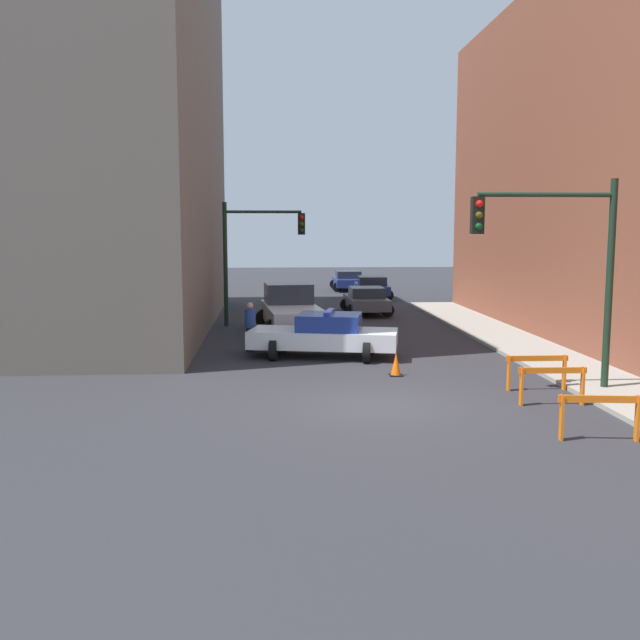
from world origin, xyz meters
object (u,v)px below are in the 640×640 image
Objects in this scene: parked_car_near at (366,300)px; barrier_back at (537,367)px; barrier_front at (600,410)px; traffic_light_near at (565,252)px; barrier_mid at (552,379)px; traffic_light_far at (251,246)px; traffic_cone at (396,365)px; pedestrian_crossing at (250,326)px; parked_car_far at (348,280)px; police_car at (325,335)px; parked_car_mid at (372,287)px; white_truck at (291,310)px.

parked_car_near reaches higher than barrier_back.
parked_car_near is 2.70× the size of barrier_front.
traffic_light_near reaches higher than barrier_mid.
traffic_light_far reaches higher than barrier_mid.
pedestrian_crossing is at bearing 134.14° from traffic_cone.
traffic_light_near reaches higher than parked_car_far.
barrier_mid is at bearing -49.66° from traffic_cone.
police_car is at bearing 115.93° from barrier_front.
parked_car_near is at bearing 145.62° from pedestrian_crossing.
police_car reaches higher than barrier_front.
barrier_back is 2.44× the size of traffic_cone.
parked_car_near is 11.64m from pedestrian_crossing.
traffic_light_far is 7.22m from parked_car_near.
barrier_front is 7.00m from traffic_cone.
traffic_light_far is 7.93× the size of traffic_cone.
police_car is 19.73m from parked_car_mid.
traffic_light_far is at bearing -144.18° from parked_car_near.
pedestrian_crossing is 1.04× the size of barrier_back.
white_truck is 13.44m from barrier_mid.
parked_car_near is 2.69× the size of barrier_back.
white_truck reaches higher than traffic_cone.
pedestrian_crossing is 10.68m from barrier_mid.
traffic_light_near is 30.49m from parked_car_far.
traffic_light_near is 15.27m from traffic_light_far.
traffic_light_far is 18.73m from barrier_front.
white_truck is (-6.44, 10.85, -2.62)m from traffic_light_near.
barrier_back is at bearing -123.72° from police_car.
traffic_light_far is 8.46m from police_car.
white_truck is (1.59, -2.14, -2.49)m from traffic_light_far.
white_truck is 3.50× the size of barrier_front.
white_truck reaches higher than parked_car_mid.
barrier_front is at bearing 26.10° from pedestrian_crossing.
parked_car_far reaches higher than barrier_front.
white_truck is 12.16m from barrier_back.
white_truck is 1.29× the size of parked_car_near.
parked_car_far is at bearing 93.86° from traffic_light_near.
traffic_light_far reaches higher than pedestrian_crossing.
barrier_front is 1.00× the size of barrier_mid.
barrier_front is 2.81m from barrier_mid.
traffic_light_near is at bearing 43.19° from pedestrian_crossing.
parked_car_near is 13.37m from parked_car_far.
traffic_light_far is at bearing 111.69° from traffic_cone.
white_truck is at bearing 115.17° from barrier_mid.
pedestrian_crossing is 1.04× the size of barrier_mid.
traffic_light_far is at bearing 173.61° from pedestrian_crossing.
police_car is at bearing -97.24° from parked_car_far.
barrier_back is at bearing -59.49° from traffic_light_far.
barrier_front is (7.02, -10.68, -0.24)m from pedestrian_crossing.
barrier_front reaches higher than traffic_cone.
barrier_back is (7.43, -6.34, -0.24)m from pedestrian_crossing.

